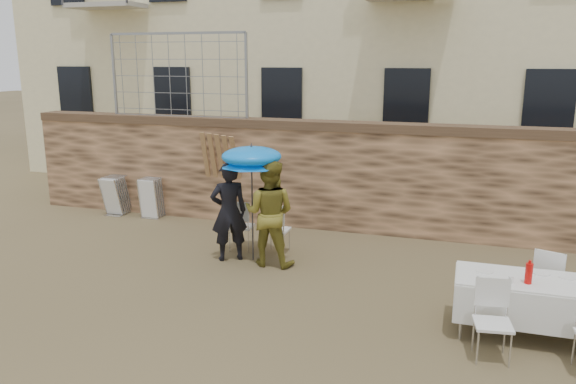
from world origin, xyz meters
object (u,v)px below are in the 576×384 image
(couple_chair_right, at_px, (277,228))
(chair_stack_right, at_px, (155,196))
(man_suit, at_px, (229,212))
(umbrella, at_px, (252,160))
(couple_chair_left, at_px, (241,225))
(woman_dress, at_px, (269,213))
(banquet_table, at_px, (543,284))
(soda_bottle, at_px, (529,273))
(chair_stack_left, at_px, (121,193))
(table_chair_front_left, at_px, (493,322))
(table_chair_back, at_px, (550,281))

(couple_chair_right, relative_size, chair_stack_right, 1.04)
(man_suit, bearing_deg, couple_chair_right, -175.55)
(umbrella, height_order, chair_stack_right, umbrella)
(man_suit, xyz_separation_m, couple_chair_left, (0.00, 0.55, -0.40))
(woman_dress, bearing_deg, couple_chair_left, -36.99)
(chair_stack_right, bearing_deg, banquet_table, -25.10)
(umbrella, xyz_separation_m, banquet_table, (4.50, -1.56, -1.06))
(soda_bottle, bearing_deg, chair_stack_left, 155.91)
(soda_bottle, bearing_deg, table_chair_front_left, -123.69)
(table_chair_front_left, distance_m, table_chair_back, 1.74)
(table_chair_back, bearing_deg, soda_bottle, 87.97)
(table_chair_back, bearing_deg, chair_stack_right, 1.29)
(table_chair_front_left, bearing_deg, chair_stack_left, 143.53)
(man_suit, relative_size, chair_stack_right, 1.90)
(couple_chair_left, distance_m, chair_stack_left, 3.96)
(woman_dress, xyz_separation_m, banquet_table, (4.15, -1.46, -0.19))
(couple_chair_right, bearing_deg, umbrella, 56.37)
(couple_chair_right, bearing_deg, chair_stack_right, -24.49)
(man_suit, bearing_deg, couple_chair_left, -123.71)
(umbrella, distance_m, table_chair_front_left, 4.72)
(soda_bottle, bearing_deg, table_chair_back, 67.17)
(couple_chair_left, xyz_separation_m, banquet_table, (4.90, -2.01, 0.25))
(woman_dress, distance_m, couple_chair_left, 1.03)
(umbrella, bearing_deg, soda_bottle, -21.65)
(couple_chair_right, bearing_deg, soda_bottle, 151.73)
(table_chair_back, bearing_deg, table_chair_front_left, 83.50)
(banquet_table, relative_size, table_chair_front_left, 2.19)
(table_chair_back, bearing_deg, chair_stack_left, 3.17)
(banquet_table, bearing_deg, man_suit, 163.44)
(banquet_table, bearing_deg, woman_dress, 160.66)
(woman_dress, xyz_separation_m, chair_stack_left, (-4.38, 2.12, -0.46))
(banquet_table, relative_size, chair_stack_right, 2.28)
(chair_stack_left, bearing_deg, banquet_table, -22.73)
(woman_dress, bearing_deg, man_suit, -0.74)
(couple_chair_left, relative_size, couple_chair_right, 1.00)
(banquet_table, bearing_deg, soda_bottle, -143.13)
(couple_chair_left, bearing_deg, man_suit, 83.69)
(umbrella, distance_m, couple_chair_left, 1.44)
(man_suit, xyz_separation_m, chair_stack_left, (-3.63, 2.12, -0.42))
(table_chair_front_left, distance_m, chair_stack_right, 8.26)
(woman_dress, distance_m, chair_stack_left, 4.89)
(woman_dress, xyz_separation_m, table_chair_back, (4.35, -0.66, -0.44))
(chair_stack_right, bearing_deg, soda_bottle, -26.62)
(couple_chair_right, distance_m, table_chair_front_left, 4.53)
(woman_dress, xyz_separation_m, table_chair_front_left, (3.55, -2.21, -0.44))
(table_chair_front_left, xyz_separation_m, chair_stack_right, (-7.03, 4.33, -0.02))
(couple_chair_right, xyz_separation_m, chair_stack_left, (-4.33, 1.57, -0.02))
(couple_chair_left, height_order, chair_stack_left, couple_chair_left)
(man_suit, bearing_deg, soda_bottle, 127.42)
(chair_stack_left, bearing_deg, soda_bottle, -24.09)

